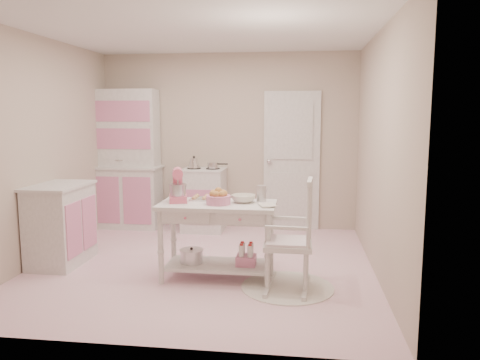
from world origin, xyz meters
name	(u,v)px	position (x,y,z in m)	size (l,w,h in m)	color
room_shell	(202,120)	(0.00, 0.00, 1.65)	(3.84, 3.84, 2.62)	pink
door	(292,161)	(0.95, 1.87, 1.02)	(0.82, 0.05, 2.04)	white
hutch	(126,159)	(-1.52, 1.66, 1.04)	(1.06, 0.50, 2.08)	white
stove	(204,199)	(-0.32, 1.61, 0.46)	(0.62, 0.57, 0.92)	white
base_cabinet	(61,224)	(-1.63, -0.13, 0.46)	(0.54, 0.84, 0.92)	white
lace_rug	(287,287)	(0.97, -0.57, 0.01)	(0.92, 0.92, 0.01)	white
rocking_chair	(288,234)	(0.97, -0.57, 0.55)	(0.48, 0.72, 1.10)	white
work_table	(218,241)	(0.24, -0.38, 0.40)	(1.20, 0.60, 0.80)	white
stand_mixer	(178,186)	(-0.18, -0.36, 0.97)	(0.20, 0.28, 0.34)	#E36080
cookie_tray	(207,199)	(0.09, -0.20, 0.81)	(0.34, 0.24, 0.02)	silver
bread_basket	(218,200)	(0.26, -0.43, 0.85)	(0.25, 0.25, 0.09)	pink
mixing_bowl	(243,199)	(0.50, -0.30, 0.84)	(0.25, 0.25, 0.08)	silver
metal_pitcher	(261,193)	(0.68, -0.22, 0.89)	(0.10, 0.10, 0.17)	silver
recipe_book	(260,206)	(0.69, -0.50, 0.81)	(0.15, 0.20, 0.02)	silver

